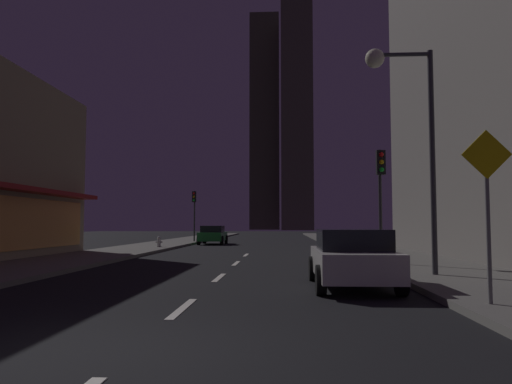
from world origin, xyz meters
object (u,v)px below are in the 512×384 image
at_px(traffic_light_near_right, 381,180).
at_px(pedestrian_crossing_sign, 488,200).
at_px(car_parked_far, 213,235).
at_px(traffic_light_far_left, 194,205).
at_px(car_parked_near, 352,258).
at_px(fire_hydrant_far_left, 159,242).
at_px(street_lamp_right, 403,104).

distance_m(traffic_light_near_right, pedestrian_crossing_sign, 9.12).
xyz_separation_m(car_parked_far, traffic_light_far_left, (-1.90, 2.21, 2.45)).
xyz_separation_m(car_parked_near, fire_hydrant_far_left, (-9.50, 17.88, -0.29)).
height_order(car_parked_far, traffic_light_near_right, traffic_light_near_right).
bearing_deg(car_parked_far, fire_hydrant_far_left, -106.84).
xyz_separation_m(fire_hydrant_far_left, traffic_light_near_right, (11.40, -12.10, 2.74)).
xyz_separation_m(car_parked_far, traffic_light_near_right, (9.10, -19.69, 2.45)).
height_order(car_parked_near, car_parked_far, same).
bearing_deg(traffic_light_far_left, street_lamp_right, -67.16).
bearing_deg(traffic_light_near_right, street_lamp_right, -91.75).
bearing_deg(car_parked_near, traffic_light_far_left, 108.20).
height_order(street_lamp_right, pedestrian_crossing_sign, street_lamp_right).
relative_size(fire_hydrant_far_left, pedestrian_crossing_sign, 0.21).
distance_m(car_parked_near, traffic_light_near_right, 6.56).
xyz_separation_m(car_parked_near, street_lamp_right, (1.78, 1.85, 4.33)).
bearing_deg(traffic_light_near_right, car_parked_far, 114.80).
bearing_deg(car_parked_near, traffic_light_near_right, 71.81).
bearing_deg(street_lamp_right, car_parked_near, -133.87).
height_order(car_parked_near, street_lamp_right, street_lamp_right).
bearing_deg(pedestrian_crossing_sign, car_parked_far, 107.75).
height_order(fire_hydrant_far_left, traffic_light_far_left, traffic_light_far_left).
bearing_deg(street_lamp_right, traffic_light_near_right, 88.25).
relative_size(car_parked_far, traffic_light_far_left, 1.01).
height_order(car_parked_far, traffic_light_far_left, traffic_light_far_left).
relative_size(street_lamp_right, pedestrian_crossing_sign, 2.09).
bearing_deg(traffic_light_far_left, car_parked_near, -71.80).
bearing_deg(traffic_light_far_left, fire_hydrant_far_left, -92.34).
bearing_deg(fire_hydrant_far_left, traffic_light_near_right, -46.70).
bearing_deg(car_parked_near, fire_hydrant_far_left, 117.99).
height_order(car_parked_far, pedestrian_crossing_sign, pedestrian_crossing_sign).
distance_m(fire_hydrant_far_left, traffic_light_near_right, 16.85).
xyz_separation_m(fire_hydrant_far_left, street_lamp_right, (11.28, -16.02, 4.61)).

